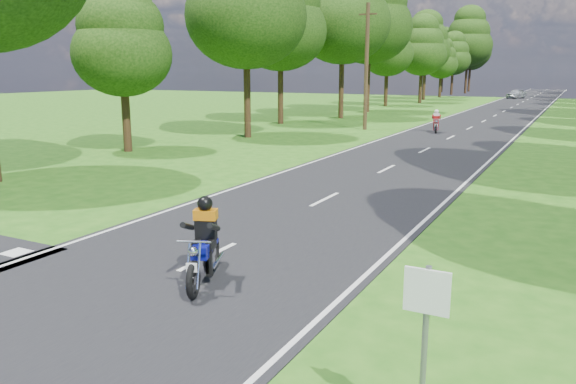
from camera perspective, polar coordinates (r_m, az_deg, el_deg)
The scene contains 9 objects.
ground at distance 10.50m, azimuth -14.51°, elevation -9.57°, with size 160.00×160.00×0.00m, color #235B14.
main_road at distance 57.66m, azimuth 21.09°, elevation 7.66°, with size 7.00×140.00×0.02m, color black.
road_markings at distance 55.82m, azimuth 20.72°, elevation 7.58°, with size 7.40×140.00×0.01m.
treeline at distance 67.56m, azimuth 23.96°, elevation 15.01°, with size 40.00×115.35×14.78m.
telegraph_pole at distance 37.36m, azimuth 7.97°, elevation 12.52°, with size 1.20×0.26×8.00m.
road_sign at distance 5.83m, azimuth 13.75°, elevation -13.45°, with size 0.45×0.07×2.00m.
rider_near_blue at distance 10.35m, azimuth -8.60°, elevation -4.89°, with size 0.63×1.89×1.58m, color #0D1296, non-canonical shape.
rider_far_red at distance 36.45m, azimuth 14.81°, elevation 6.99°, with size 0.57×1.71×1.43m, color #A5170C, non-canonical shape.
distant_car at distance 84.54m, azimuth 22.18°, elevation 9.23°, with size 1.50×3.74×1.27m, color #B6BABE.
Camera 1 is at (6.66, -7.15, 3.84)m, focal length 35.00 mm.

